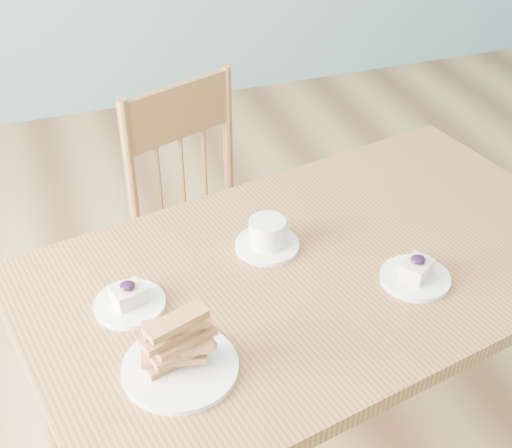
% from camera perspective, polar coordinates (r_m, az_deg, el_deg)
% --- Properties ---
extents(room, '(5.01, 5.01, 2.71)m').
position_cam_1_polar(room, '(1.29, 11.04, 16.88)').
color(room, '#A07A4B').
rests_on(room, ground).
extents(dining_table, '(1.48, 1.02, 0.72)m').
position_cam_1_polar(dining_table, '(1.69, 5.07, -5.09)').
color(dining_table, olive).
rests_on(dining_table, ground).
extents(dining_chair, '(0.51, 0.50, 0.88)m').
position_cam_1_polar(dining_chair, '(2.24, -3.81, 0.07)').
color(dining_chair, olive).
rests_on(dining_chair, ground).
extents(cheesecake_plate_near, '(0.16, 0.16, 0.07)m').
position_cam_1_polar(cheesecake_plate_near, '(1.62, 12.65, -3.94)').
color(cheesecake_plate_near, white).
rests_on(cheesecake_plate_near, dining_table).
extents(cheesecake_plate_far, '(0.15, 0.15, 0.06)m').
position_cam_1_polar(cheesecake_plate_far, '(1.54, -10.09, -6.03)').
color(cheesecake_plate_far, white).
rests_on(cheesecake_plate_far, dining_table).
extents(coffee_cup, '(0.15, 0.15, 0.08)m').
position_cam_1_polar(coffee_cup, '(1.67, 0.95, -0.96)').
color(coffee_cup, white).
rests_on(coffee_cup, dining_table).
extents(biscotti_plate, '(0.23, 0.23, 0.14)m').
position_cam_1_polar(biscotti_plate, '(1.38, -6.18, -10.19)').
color(biscotti_plate, white).
rests_on(biscotti_plate, dining_table).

